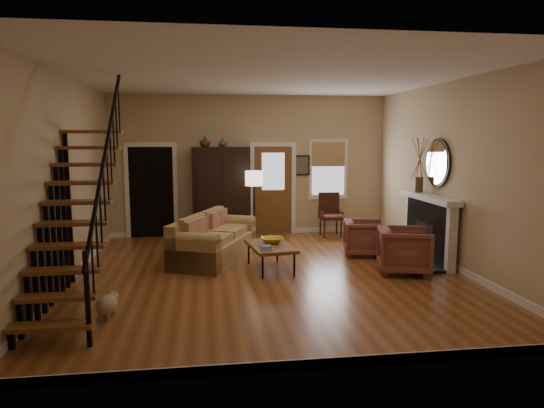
{
  "coord_description": "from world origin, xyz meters",
  "views": [
    {
      "loc": [
        -1.06,
        -7.97,
        2.31
      ],
      "look_at": [
        0.1,
        0.4,
        1.15
      ],
      "focal_mm": 32.0,
      "sensor_mm": 36.0,
      "label": 1
    }
  ],
  "objects": [
    {
      "name": "room",
      "position": [
        -0.41,
        1.76,
        1.51
      ],
      "size": [
        7.0,
        7.33,
        3.3
      ],
      "color": "brown",
      "rests_on": "ground"
    },
    {
      "name": "staircase",
      "position": [
        -2.78,
        -1.3,
        1.6
      ],
      "size": [
        0.94,
        2.8,
        3.2
      ],
      "primitive_type": null,
      "color": "brown",
      "rests_on": "ground"
    },
    {
      "name": "fireplace",
      "position": [
        3.13,
        0.5,
        0.74
      ],
      "size": [
        0.33,
        1.95,
        2.3
      ],
      "color": "black",
      "rests_on": "ground"
    },
    {
      "name": "armoire",
      "position": [
        -0.7,
        3.15,
        1.05
      ],
      "size": [
        1.3,
        0.6,
        2.1
      ],
      "primitive_type": null,
      "color": "black",
      "rests_on": "ground"
    },
    {
      "name": "vase_a",
      "position": [
        -1.05,
        3.05,
        2.22
      ],
      "size": [
        0.24,
        0.24,
        0.25
      ],
      "primitive_type": "imported",
      "color": "#4C2619",
      "rests_on": "armoire"
    },
    {
      "name": "vase_b",
      "position": [
        -0.65,
        3.05,
        2.21
      ],
      "size": [
        0.2,
        0.2,
        0.21
      ],
      "primitive_type": "imported",
      "color": "#334C60",
      "rests_on": "armoire"
    },
    {
      "name": "sofa",
      "position": [
        -0.91,
        1.07,
        0.41
      ],
      "size": [
        1.74,
        2.4,
        0.82
      ],
      "primitive_type": null,
      "rotation": [
        0.0,
        0.0,
        -0.4
      ],
      "color": "#AE874F",
      "rests_on": "ground"
    },
    {
      "name": "coffee_table",
      "position": [
        0.05,
        0.26,
        0.23
      ],
      "size": [
        0.84,
        1.26,
        0.45
      ],
      "primitive_type": null,
      "rotation": [
        0.0,
        0.0,
        0.14
      ],
      "color": "brown",
      "rests_on": "ground"
    },
    {
      "name": "bowl",
      "position": [
        0.1,
        0.41,
        0.5
      ],
      "size": [
        0.4,
        0.4,
        0.1
      ],
      "primitive_type": "imported",
      "color": "gold",
      "rests_on": "coffee_table"
    },
    {
      "name": "books",
      "position": [
        -0.07,
        -0.04,
        0.48
      ],
      "size": [
        0.22,
        0.29,
        0.05
      ],
      "primitive_type": null,
      "color": "beige",
      "rests_on": "coffee_table"
    },
    {
      "name": "armchair_left",
      "position": [
        2.3,
        -0.24,
        0.39
      ],
      "size": [
        1.06,
        1.04,
        0.79
      ],
      "primitive_type": "imported",
      "rotation": [
        0.0,
        0.0,
        1.3
      ],
      "color": "maroon",
      "rests_on": "ground"
    },
    {
      "name": "armchair_right",
      "position": [
        2.03,
        1.08,
        0.35
      ],
      "size": [
        0.91,
        0.89,
        0.7
      ],
      "primitive_type": "imported",
      "rotation": [
        0.0,
        0.0,
        1.35
      ],
      "color": "maroon",
      "rests_on": "ground"
    },
    {
      "name": "floor_lamp",
      "position": [
        -0.04,
        2.17,
        0.81
      ],
      "size": [
        0.41,
        0.41,
        1.61
      ],
      "primitive_type": null,
      "rotation": [
        0.0,
        0.0,
        -0.12
      ],
      "color": "black",
      "rests_on": "ground"
    },
    {
      "name": "side_chair",
      "position": [
        1.85,
        2.95,
        0.51
      ],
      "size": [
        0.54,
        0.54,
        1.02
      ],
      "primitive_type": null,
      "color": "#392012",
      "rests_on": "ground"
    },
    {
      "name": "dog",
      "position": [
        -2.35,
        -1.73,
        0.16
      ],
      "size": [
        0.33,
        0.47,
        0.31
      ],
      "primitive_type": null,
      "rotation": [
        0.0,
        0.0,
        -0.2
      ],
      "color": "tan",
      "rests_on": "ground"
    }
  ]
}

